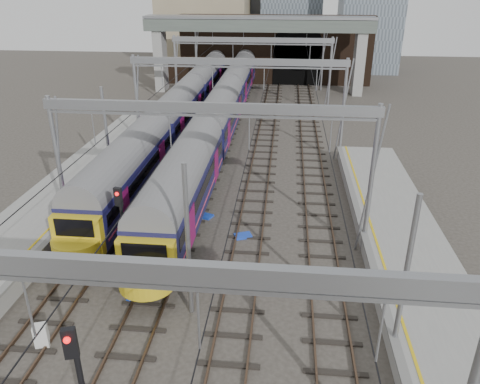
# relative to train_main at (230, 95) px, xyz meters

# --- Properties ---
(ground) EXTENTS (160.00, 160.00, 0.00)m
(ground) POSITION_rel_train_main_xyz_m (2.00, -33.27, -2.41)
(ground) COLOR #38332D
(ground) RESTS_ON ground
(platform_right) EXTENTS (4.32, 47.00, 1.12)m
(platform_right) POSITION_rel_train_main_xyz_m (12.18, -34.77, -1.86)
(platform_right) COLOR gray
(platform_right) RESTS_ON ground
(tracks) EXTENTS (14.40, 80.00, 0.22)m
(tracks) POSITION_rel_train_main_xyz_m (2.00, -18.27, -2.39)
(tracks) COLOR #4C3828
(tracks) RESTS_ON ground
(overhead_line) EXTENTS (16.80, 80.00, 8.00)m
(overhead_line) POSITION_rel_train_main_xyz_m (2.00, -11.78, 4.16)
(overhead_line) COLOR gray
(overhead_line) RESTS_ON ground
(retaining_wall) EXTENTS (28.00, 2.75, 9.00)m
(retaining_wall) POSITION_rel_train_main_xyz_m (3.40, 18.66, 1.92)
(retaining_wall) COLOR black
(retaining_wall) RESTS_ON ground
(overbridge) EXTENTS (28.00, 3.00, 9.25)m
(overbridge) POSITION_rel_train_main_xyz_m (2.00, 12.73, 4.86)
(overbridge) COLOR gray
(overbridge) RESTS_ON ground
(train_main) EXTENTS (2.67, 61.86, 4.64)m
(train_main) POSITION_rel_train_main_xyz_m (0.00, 0.00, 0.00)
(train_main) COLOR black
(train_main) RESTS_ON ground
(train_second) EXTENTS (2.57, 59.46, 4.50)m
(train_second) POSITION_rel_train_main_xyz_m (-4.00, 0.79, -0.06)
(train_second) COLOR black
(train_second) RESTS_ON ground
(signal_near_left) EXTENTS (0.38, 0.47, 4.90)m
(signal_near_left) POSITION_rel_train_main_xyz_m (-1.54, -29.12, 0.68)
(signal_near_left) COLOR black
(signal_near_left) RESTS_ON ground
(signal_near_centre) EXTENTS (0.40, 0.48, 5.18)m
(signal_near_centre) POSITION_rel_train_main_xyz_m (0.43, -38.46, 0.83)
(signal_near_centre) COLOR black
(signal_near_centre) RESTS_ON ground
(relay_cabinet) EXTENTS (0.63, 0.58, 1.04)m
(relay_cabinet) POSITION_rel_train_main_xyz_m (-3.47, -33.96, -1.89)
(relay_cabinet) COLOR silver
(relay_cabinet) RESTS_ON ground
(equip_cover_a) EXTENTS (0.93, 0.69, 0.10)m
(equip_cover_a) POSITION_rel_train_main_xyz_m (-0.63, -30.60, -2.36)
(equip_cover_a) COLOR blue
(equip_cover_a) RESTS_ON ground
(equip_cover_b) EXTENTS (1.13, 0.98, 0.11)m
(equip_cover_b) POSITION_rel_train_main_xyz_m (1.06, -22.30, -2.36)
(equip_cover_b) COLOR blue
(equip_cover_b) RESTS_ON ground
(equip_cover_c) EXTENTS (1.13, 0.98, 0.11)m
(equip_cover_c) POSITION_rel_train_main_xyz_m (3.64, -24.51, -2.36)
(equip_cover_c) COLOR blue
(equip_cover_c) RESTS_ON ground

